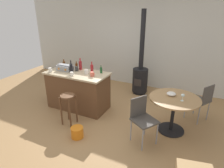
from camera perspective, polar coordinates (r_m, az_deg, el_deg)
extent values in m
plane|color=#A37A4C|center=(4.50, -4.09, -10.16)|extent=(8.80, 8.80, 0.00)
cube|color=beige|center=(6.13, 7.16, 12.02)|extent=(8.00, 0.10, 2.70)
cube|color=brown|center=(4.84, -10.03, -2.08)|extent=(1.46, 0.68, 0.89)
cube|color=tan|center=(4.67, -10.40, 3.12)|extent=(1.52, 0.74, 0.04)
cylinder|color=brown|center=(4.27, -10.60, -7.29)|extent=(0.04, 0.04, 0.65)
cylinder|color=brown|center=(4.40, -13.00, -6.60)|extent=(0.04, 0.04, 0.65)
cylinder|color=brown|center=(4.25, -14.89, -7.86)|extent=(0.04, 0.04, 0.65)
cylinder|color=brown|center=(4.12, -12.45, -8.63)|extent=(0.04, 0.04, 0.65)
cylinder|color=brown|center=(4.10, -13.13, -3.43)|extent=(0.30, 0.30, 0.03)
cylinder|color=black|center=(4.28, 17.04, -12.83)|extent=(0.54, 0.54, 0.02)
cylinder|color=black|center=(4.10, 17.57, -8.81)|extent=(0.07, 0.07, 0.72)
cylinder|color=#A37A4C|center=(3.93, 18.19, -4.10)|extent=(0.98, 0.98, 0.03)
cube|color=#47423D|center=(4.65, 24.29, -4.38)|extent=(0.55, 0.55, 0.03)
cube|color=#47423D|center=(4.49, 26.66, -2.92)|extent=(0.21, 0.32, 0.40)
cylinder|color=gray|center=(4.55, 24.36, -8.47)|extent=(0.02, 0.02, 0.46)
cylinder|color=gray|center=(4.82, 26.64, -7.18)|extent=(0.02, 0.02, 0.46)
cylinder|color=gray|center=(4.97, 23.35, -5.73)|extent=(0.02, 0.02, 0.46)
cylinder|color=gray|center=(4.71, 20.96, -6.88)|extent=(0.02, 0.02, 0.46)
cube|color=#47423D|center=(3.58, 9.67, -10.74)|extent=(0.55, 0.55, 0.03)
cube|color=#47423D|center=(3.60, 7.91, -6.71)|extent=(0.22, 0.31, 0.40)
cylinder|color=gray|center=(3.91, 9.75, -11.88)|extent=(0.02, 0.02, 0.46)
cylinder|color=gray|center=(3.73, 5.65, -13.50)|extent=(0.02, 0.02, 0.46)
cylinder|color=gray|center=(3.52, 9.06, -16.15)|extent=(0.02, 0.02, 0.46)
cylinder|color=gray|center=(3.71, 13.24, -14.25)|extent=(0.02, 0.02, 0.46)
cylinder|color=black|center=(5.79, 8.13, -2.31)|extent=(0.37, 0.37, 0.06)
cylinder|color=black|center=(5.65, 8.33, 1.15)|extent=(0.44, 0.44, 0.69)
cube|color=#2D2826|center=(5.46, 7.61, 0.42)|extent=(0.20, 0.02, 0.20)
cylinder|color=black|center=(5.36, 9.00, 12.70)|extent=(0.13, 0.13, 1.61)
cube|color=gray|center=(4.87, -13.81, 4.65)|extent=(0.39, 0.22, 0.13)
cube|color=gray|center=(4.85, -13.89, 5.52)|extent=(0.37, 0.13, 0.02)
cube|color=orange|center=(4.85, -15.56, 4.40)|extent=(0.04, 0.01, 0.04)
cube|color=orange|center=(4.72, -13.75, 4.13)|extent=(0.04, 0.01, 0.04)
cylinder|color=#603314|center=(5.15, -14.06, 5.69)|extent=(0.06, 0.06, 0.15)
cylinder|color=#603314|center=(5.12, -14.17, 6.84)|extent=(0.02, 0.02, 0.06)
cylinder|color=maroon|center=(4.87, -9.38, 5.47)|extent=(0.08, 0.08, 0.21)
cylinder|color=maroon|center=(4.83, -9.49, 7.11)|extent=(0.03, 0.03, 0.08)
cylinder|color=black|center=(4.66, -12.04, 4.60)|extent=(0.07, 0.07, 0.22)
cylinder|color=black|center=(4.61, -12.19, 6.41)|extent=(0.03, 0.03, 0.09)
cylinder|color=#194C23|center=(4.55, -3.27, 4.08)|extent=(0.06, 0.06, 0.13)
cylinder|color=#194C23|center=(4.52, -3.30, 5.19)|extent=(0.02, 0.02, 0.05)
cylinder|color=#603314|center=(4.93, -10.50, 5.21)|extent=(0.06, 0.06, 0.14)
cylinder|color=#603314|center=(4.90, -10.58, 6.32)|extent=(0.02, 0.02, 0.06)
cylinder|color=maroon|center=(4.56, -5.98, 4.48)|extent=(0.07, 0.07, 0.20)
cylinder|color=maroon|center=(4.52, -6.05, 6.16)|extent=(0.03, 0.03, 0.08)
cylinder|color=white|center=(4.54, -7.64, 3.65)|extent=(0.09, 0.09, 0.10)
torus|color=white|center=(4.51, -7.04, 3.61)|extent=(0.05, 0.01, 0.05)
cylinder|color=white|center=(4.47, -11.89, 2.98)|extent=(0.07, 0.07, 0.09)
torus|color=white|center=(4.44, -11.38, 2.95)|extent=(0.05, 0.01, 0.05)
cylinder|color=#DB6651|center=(4.34, -5.96, 2.93)|extent=(0.09, 0.09, 0.11)
torus|color=#DB6651|center=(4.31, -5.32, 2.89)|extent=(0.05, 0.01, 0.05)
cylinder|color=#383838|center=(4.78, -10.51, 4.47)|extent=(0.07, 0.07, 0.11)
torus|color=#383838|center=(4.75, -10.04, 4.46)|extent=(0.05, 0.01, 0.05)
cylinder|color=white|center=(4.87, -17.95, 4.04)|extent=(0.08, 0.08, 0.10)
torus|color=white|center=(4.84, -17.50, 4.02)|extent=(0.05, 0.01, 0.05)
cylinder|color=silver|center=(3.84, 20.12, -4.66)|extent=(0.06, 0.06, 0.00)
cylinder|color=silver|center=(3.83, 20.20, -4.10)|extent=(0.01, 0.01, 0.08)
ellipsoid|color=silver|center=(3.80, 20.33, -3.18)|extent=(0.07, 0.07, 0.06)
ellipsoid|color=white|center=(3.99, 17.22, -2.79)|extent=(0.18, 0.18, 0.07)
cylinder|color=orange|center=(3.92, -10.31, -13.96)|extent=(0.24, 0.24, 0.22)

